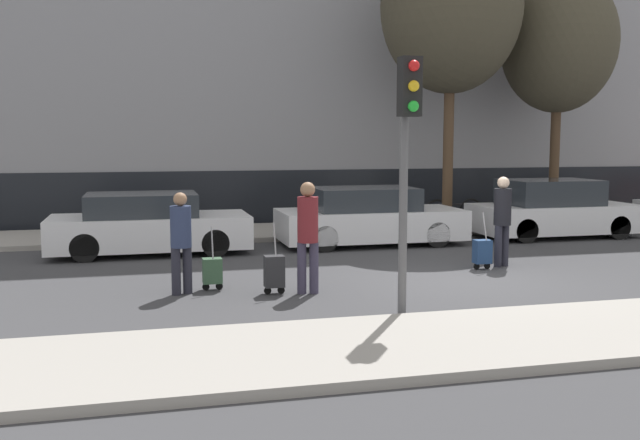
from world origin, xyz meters
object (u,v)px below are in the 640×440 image
object	(u,v)px
trolley_left	(212,271)
trolley_center	(274,271)
pedestrian_center	(308,230)
pedestrian_right	(502,215)
parked_car_2	(553,210)
bare_tree_near_crossing	(451,7)
traffic_light	(407,134)
parked_car_0	(148,225)
pedestrian_left	(181,237)
trolley_right	(482,252)
parked_bicycle	(454,211)
parked_car_1	(369,218)
bare_tree_down_street	(559,43)

from	to	relation	value
trolley_left	trolley_center	distance (m)	1.10
pedestrian_center	pedestrian_right	size ratio (longest dim) A/B	1.03
parked_car_2	pedestrian_center	world-z (taller)	pedestrian_center
bare_tree_near_crossing	trolley_center	bearing A→B (deg)	-132.17
traffic_light	pedestrian_center	bearing A→B (deg)	115.62
parked_car_0	pedestrian_left	bearing A→B (deg)	-84.00
parked_car_0	pedestrian_right	size ratio (longest dim) A/B	2.42
trolley_right	bare_tree_near_crossing	size ratio (longest dim) A/B	0.14
pedestrian_right	parked_bicycle	size ratio (longest dim) A/B	1.01
parked_car_0	trolley_left	size ratio (longest dim) A/B	4.00
parked_car_1	trolley_center	xyz separation A→B (m)	(-3.21, -4.87, -0.27)
pedestrian_left	parked_bicycle	xyz separation A→B (m)	(8.00, 6.87, -0.45)
bare_tree_down_street	bare_tree_near_crossing	bearing A→B (deg)	-171.40
parked_car_2	pedestrian_left	world-z (taller)	pedestrian_left
bare_tree_near_crossing	parked_car_2	bearing A→B (deg)	-38.93
trolley_center	parked_car_2	bearing A→B (deg)	31.07
pedestrian_left	traffic_light	size ratio (longest dim) A/B	0.46
pedestrian_center	trolley_center	bearing A→B (deg)	-179.94
parked_car_1	bare_tree_near_crossing	size ratio (longest dim) A/B	0.53
pedestrian_right	bare_tree_near_crossing	bearing A→B (deg)	56.46
trolley_center	pedestrian_left	bearing A→B (deg)	166.14
traffic_light	bare_tree_down_street	xyz separation A→B (m)	(8.22, 9.32, 2.67)
parked_car_2	trolley_left	distance (m)	10.21
traffic_light	parked_bicycle	xyz separation A→B (m)	(5.06, 9.29, -2.10)
trolley_right	bare_tree_near_crossing	bearing A→B (deg)	72.42
traffic_light	parked_bicycle	world-z (taller)	traffic_light
pedestrian_right	bare_tree_near_crossing	distance (m)	7.41
pedestrian_left	pedestrian_center	world-z (taller)	pedestrian_center
parked_car_1	parked_car_2	size ratio (longest dim) A/B	1.04
traffic_light	bare_tree_down_street	bearing A→B (deg)	48.59
parked_car_0	trolley_left	distance (m)	4.35
parked_car_2	bare_tree_down_street	distance (m)	5.32
parked_car_2	traffic_light	xyz separation A→B (m)	(-6.77, -7.02, 1.91)
parked_car_2	bare_tree_down_street	xyz separation A→B (m)	(1.45, 2.29, 4.58)
parked_bicycle	bare_tree_down_street	xyz separation A→B (m)	(3.16, 0.03, 4.77)
trolley_right	parked_car_2	bearing A→B (deg)	43.96
trolley_center	parked_bicycle	distance (m)	9.75
bare_tree_down_street	trolley_right	bearing A→B (deg)	-131.48
parked_car_0	bare_tree_down_street	distance (m)	12.76
parked_car_0	trolley_center	world-z (taller)	parked_car_0
traffic_light	bare_tree_down_street	distance (m)	12.71
pedestrian_right	bare_tree_near_crossing	xyz separation A→B (m)	(1.23, 5.33, 5.00)
parked_bicycle	parked_car_2	bearing A→B (deg)	-52.97
parked_car_0	bare_tree_near_crossing	distance (m)	9.84
traffic_light	trolley_right	bearing A→B (deg)	48.71
traffic_light	trolley_left	bearing A→B (deg)	132.97
pedestrian_left	pedestrian_right	size ratio (longest dim) A/B	0.93
parked_car_2	parked_bicycle	world-z (taller)	parked_car_2
pedestrian_left	parked_car_2	bearing A→B (deg)	-175.39
pedestrian_center	trolley_center	distance (m)	0.87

